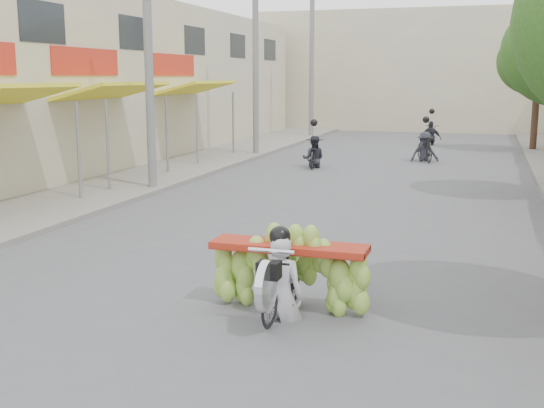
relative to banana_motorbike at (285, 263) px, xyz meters
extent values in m
cube|color=gray|center=(-8.02, 11.61, -0.65)|extent=(4.00, 60.00, 0.12)
cylinder|color=slate|center=(-7.32, 6.41, 0.56)|extent=(0.08, 0.08, 2.55)
cube|color=yellow|center=(-8.14, 9.61, 2.04)|extent=(1.77, 4.00, 0.53)
cylinder|color=slate|center=(-7.32, 7.81, 0.56)|extent=(0.08, 0.08, 2.55)
cylinder|color=slate|center=(-7.32, 11.41, 0.56)|extent=(0.08, 0.08, 2.55)
cube|color=red|center=(-9.02, 9.61, 2.89)|extent=(0.10, 3.50, 0.80)
cube|color=yellow|center=(-8.14, 15.61, 2.04)|extent=(1.77, 4.00, 0.53)
cylinder|color=slate|center=(-7.32, 13.81, 0.56)|extent=(0.08, 0.08, 2.55)
cylinder|color=slate|center=(-7.32, 17.41, 0.56)|extent=(0.08, 0.08, 2.55)
cube|color=red|center=(-9.02, 15.61, 2.89)|extent=(0.10, 3.50, 0.80)
cube|color=#1E2328|center=(-9.04, 7.61, 3.89)|extent=(0.08, 2.00, 1.10)
cube|color=#1E2328|center=(-9.04, 12.61, 3.89)|extent=(0.08, 2.00, 1.10)
cube|color=#1E2328|center=(-9.04, 17.61, 3.89)|extent=(0.08, 2.00, 1.10)
cube|color=#1E2328|center=(-9.04, 22.61, 3.89)|extent=(0.08, 2.00, 1.10)
cube|color=#1E2328|center=(-9.04, 27.61, 3.89)|extent=(0.08, 2.00, 1.10)
cube|color=beige|center=(-1.02, 34.61, 2.79)|extent=(20.00, 6.00, 7.00)
cylinder|color=slate|center=(-6.42, 8.61, 3.29)|extent=(0.24, 0.24, 8.00)
cylinder|color=slate|center=(-6.42, 17.61, 3.29)|extent=(0.24, 0.24, 8.00)
cylinder|color=slate|center=(-6.42, 26.61, 3.29)|extent=(0.24, 0.24, 8.00)
cylinder|color=#3A2719|center=(4.38, 22.61, 0.89)|extent=(0.28, 0.28, 3.20)
ellipsoid|color=#2A5519|center=(4.38, 22.61, 3.09)|extent=(3.40, 3.40, 2.90)
imported|color=black|center=(0.00, -0.14, -0.27)|extent=(0.50, 1.53, 0.89)
cylinder|color=silver|center=(0.00, -0.79, -0.09)|extent=(0.10, 0.66, 0.66)
cube|color=black|center=(0.00, -0.69, 0.09)|extent=(0.28, 0.22, 0.22)
cylinder|color=silver|center=(0.00, -0.59, 0.31)|extent=(0.60, 0.05, 0.05)
cube|color=#9F2513|center=(0.00, 0.21, 0.17)|extent=(2.15, 0.55, 0.10)
imported|color=silver|center=(0.00, -0.19, 0.44)|extent=(0.61, 0.45, 1.70)
sphere|color=black|center=(0.00, -0.22, 1.26)|extent=(0.28, 0.28, 0.28)
imported|color=black|center=(-3.32, 14.81, -0.23)|extent=(0.89, 1.78, 0.96)
imported|color=#292931|center=(-3.32, 14.81, 0.41)|extent=(0.86, 0.60, 1.65)
sphere|color=black|center=(-3.32, 14.81, 0.87)|extent=(0.26, 0.26, 0.26)
imported|color=black|center=(0.27, 17.76, -0.19)|extent=(1.14, 1.84, 1.05)
imported|color=#292931|center=(0.27, 17.76, 0.41)|extent=(1.19, 0.91, 1.65)
sphere|color=black|center=(0.27, 17.76, 0.87)|extent=(0.26, 0.26, 0.26)
imported|color=black|center=(-0.03, 24.28, -0.26)|extent=(0.66, 1.62, 0.90)
imported|color=#292931|center=(-0.03, 24.28, 0.41)|extent=(0.99, 0.59, 1.65)
sphere|color=black|center=(-0.03, 24.28, 0.87)|extent=(0.26, 0.26, 0.26)
camera|label=1|loc=(2.49, -8.44, 2.44)|focal=45.00mm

